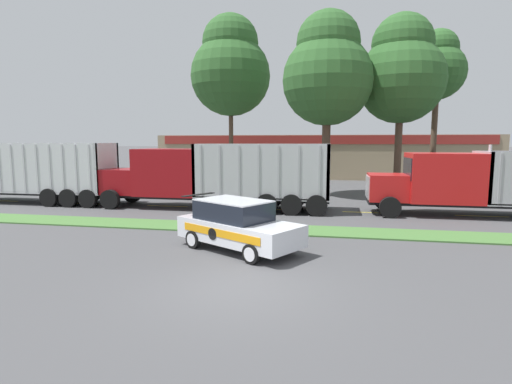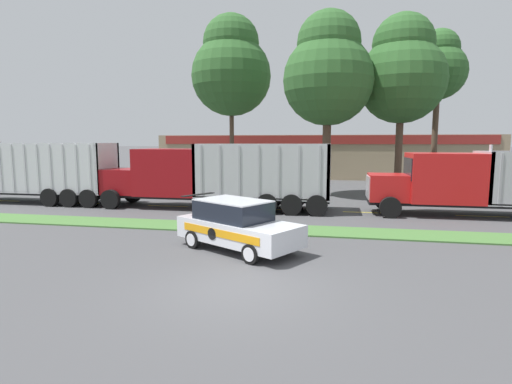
# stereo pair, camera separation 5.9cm
# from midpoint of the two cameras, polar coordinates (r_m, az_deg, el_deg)

# --- Properties ---
(ground_plane) EXTENTS (600.00, 600.00, 0.00)m
(ground_plane) POSITION_cam_midpoint_polar(r_m,az_deg,el_deg) (10.08, -2.28, -13.58)
(ground_plane) COLOR #474749
(grass_verge) EXTENTS (120.00, 1.85, 0.06)m
(grass_verge) POSITION_cam_midpoint_polar(r_m,az_deg,el_deg) (16.34, 3.08, -5.36)
(grass_verge) COLOR #477538
(grass_verge) RESTS_ON ground_plane
(centre_line_1) EXTENTS (2.40, 0.14, 0.01)m
(centre_line_1) POSITION_cam_midpoint_polar(r_m,az_deg,el_deg) (28.91, -32.49, -1.04)
(centre_line_1) COLOR yellow
(centre_line_1) RESTS_ON ground_plane
(centre_line_2) EXTENTS (2.40, 0.14, 0.01)m
(centre_line_2) POSITION_cam_midpoint_polar(r_m,az_deg,el_deg) (25.51, -23.64, -1.47)
(centre_line_2) COLOR yellow
(centre_line_2) RESTS_ON ground_plane
(centre_line_3) EXTENTS (2.40, 0.14, 0.01)m
(centre_line_3) POSITION_cam_midpoint_polar(r_m,az_deg,el_deg) (22.89, -12.43, -1.96)
(centre_line_3) COLOR yellow
(centre_line_3) RESTS_ON ground_plane
(centre_line_4) EXTENTS (2.40, 0.14, 0.01)m
(centre_line_4) POSITION_cam_midpoint_polar(r_m,az_deg,el_deg) (21.34, 1.02, -2.45)
(centre_line_4) COLOR yellow
(centre_line_4) RESTS_ON ground_plane
(centre_line_5) EXTENTS (2.40, 0.14, 0.01)m
(centre_line_5) POSITION_cam_midpoint_polar(r_m,az_deg,el_deg) (21.10, 15.63, -2.83)
(centre_line_5) COLOR yellow
(centre_line_5) RESTS_ON ground_plane
(centre_line_6) EXTENTS (2.40, 0.14, 0.01)m
(centre_line_6) POSITION_cam_midpoint_polar(r_m,az_deg,el_deg) (22.21, 29.67, -3.02)
(centre_line_6) COLOR yellow
(centre_line_6) RESTS_ON ground_plane
(dump_truck_lead) EXTENTS (12.81, 2.73, 3.47)m
(dump_truck_lead) POSITION_cam_midpoint_polar(r_m,az_deg,el_deg) (21.86, -9.29, 2.06)
(dump_truck_lead) COLOR black
(dump_truck_lead) RESTS_ON ground_plane
(dump_truck_mid) EXTENTS (12.12, 2.78, 3.45)m
(dump_truck_mid) POSITION_cam_midpoint_polar(r_m,az_deg,el_deg) (21.75, 28.49, 1.06)
(dump_truck_mid) COLOR black
(dump_truck_mid) RESTS_ON ground_plane
(dump_truck_trail) EXTENTS (11.79, 2.59, 3.61)m
(dump_truck_trail) POSITION_cam_midpoint_polar(r_m,az_deg,el_deg) (28.06, -31.90, 2.00)
(dump_truck_trail) COLOR black
(dump_truck_trail) RESTS_ON ground_plane
(rally_car) EXTENTS (4.59, 3.72, 1.70)m
(rally_car) POSITION_cam_midpoint_polar(r_m,az_deg,el_deg) (13.26, -2.61, -4.70)
(rally_car) COLOR silver
(rally_car) RESTS_ON ground_plane
(store_building_backdrop) EXTENTS (32.36, 12.10, 4.22)m
(store_building_backdrop) POSITION_cam_midpoint_polar(r_m,az_deg,el_deg) (44.09, 9.43, 5.19)
(store_building_backdrop) COLOR #9E896B
(store_building_backdrop) RESTS_ON ground_plane
(tree_behind_left) EXTENTS (5.80, 5.80, 11.86)m
(tree_behind_left) POSITION_cam_midpoint_polar(r_m,az_deg,el_deg) (27.10, 10.33, 16.62)
(tree_behind_left) COLOR brown
(tree_behind_left) RESTS_ON ground_plane
(tree_behind_centre) EXTENTS (5.77, 5.77, 12.01)m
(tree_behind_centre) POSITION_cam_midpoint_polar(r_m,az_deg,el_deg) (29.48, 20.21, 15.88)
(tree_behind_centre) COLOR brown
(tree_behind_centre) RESTS_ON ground_plane
(tree_behind_right) EXTENTS (6.64, 6.64, 14.03)m
(tree_behind_right) POSITION_cam_midpoint_polar(r_m,az_deg,el_deg) (34.82, -3.50, 17.32)
(tree_behind_right) COLOR brown
(tree_behind_right) RESTS_ON ground_plane
(tree_behind_far_right) EXTENTS (4.10, 4.10, 11.82)m
(tree_behind_far_right) POSITION_cam_midpoint_polar(r_m,az_deg,el_deg) (33.77, 24.66, 15.93)
(tree_behind_far_right) COLOR brown
(tree_behind_far_right) RESTS_ON ground_plane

